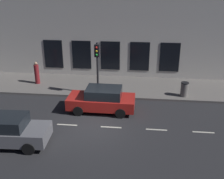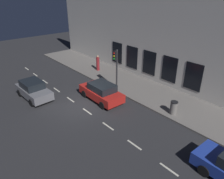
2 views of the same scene
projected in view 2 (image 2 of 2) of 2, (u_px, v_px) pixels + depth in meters
ground_plane at (80, 107)px, 17.40m from camera, size 60.00×60.00×0.00m
sidewalk at (133, 85)px, 21.02m from camera, size 4.50×32.00×0.15m
building_facade at (153, 38)px, 20.62m from camera, size 0.65×32.00×8.87m
lane_centre_line at (87, 111)px, 16.72m from camera, size 0.12×27.20×0.01m
traffic_light at (116, 64)px, 19.05m from camera, size 0.50×0.32×3.81m
parked_car_1 at (33, 90)px, 18.49m from camera, size 2.00×4.07×1.58m
parked_car_2 at (101, 92)px, 18.14m from camera, size 1.99×4.29×1.58m
pedestrian_0 at (98, 63)px, 24.39m from camera, size 0.51×0.51×1.78m
trash_bin at (174, 108)px, 15.94m from camera, size 0.56×0.56×1.04m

